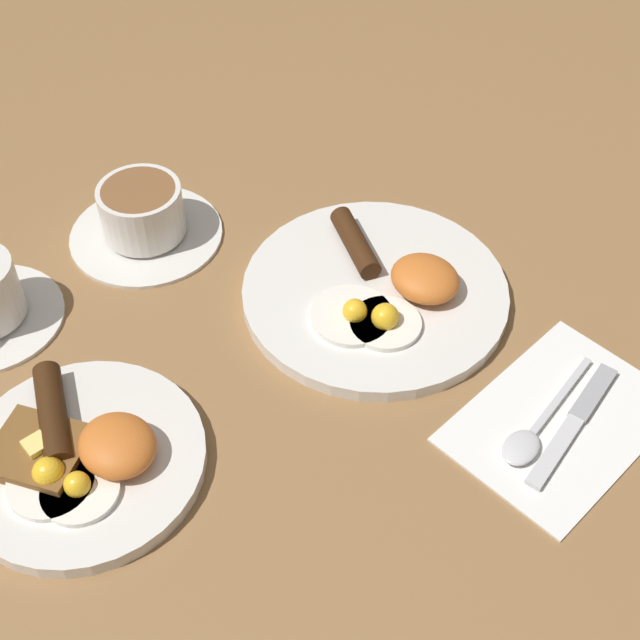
{
  "coord_description": "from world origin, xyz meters",
  "views": [
    {
      "loc": [
        -0.4,
        0.52,
        0.67
      ],
      "look_at": [
        0.01,
        0.08,
        0.03
      ],
      "focal_mm": 50.0,
      "sensor_mm": 36.0,
      "label": 1
    }
  ],
  "objects_px": {
    "breakfast_plate_near": "(379,291)",
    "teacup_near": "(143,217)",
    "knife": "(577,417)",
    "spoon": "(531,435)",
    "breakfast_plate_far": "(81,457)"
  },
  "relations": [
    {
      "from": "breakfast_plate_far",
      "to": "spoon",
      "type": "height_order",
      "value": "breakfast_plate_far"
    },
    {
      "from": "breakfast_plate_near",
      "to": "breakfast_plate_far",
      "type": "bearing_deg",
      "value": 79.76
    },
    {
      "from": "breakfast_plate_far",
      "to": "breakfast_plate_near",
      "type": "bearing_deg",
      "value": -100.24
    },
    {
      "from": "teacup_near",
      "to": "spoon",
      "type": "distance_m",
      "value": 0.47
    },
    {
      "from": "teacup_near",
      "to": "spoon",
      "type": "xyz_separation_m",
      "value": [
        -0.47,
        -0.05,
        -0.02
      ]
    },
    {
      "from": "knife",
      "to": "breakfast_plate_near",
      "type": "bearing_deg",
      "value": -95.95
    },
    {
      "from": "teacup_near",
      "to": "knife",
      "type": "bearing_deg",
      "value": -168.34
    },
    {
      "from": "spoon",
      "to": "teacup_near",
      "type": "bearing_deg",
      "value": -87.71
    },
    {
      "from": "spoon",
      "to": "knife",
      "type": "bearing_deg",
      "value": 152.54
    },
    {
      "from": "teacup_near",
      "to": "knife",
      "type": "relative_size",
      "value": 1.04
    },
    {
      "from": "knife",
      "to": "spoon",
      "type": "relative_size",
      "value": 1.05
    },
    {
      "from": "knife",
      "to": "spoon",
      "type": "bearing_deg",
      "value": -29.55
    },
    {
      "from": "breakfast_plate_near",
      "to": "breakfast_plate_far",
      "type": "height_order",
      "value": "same"
    },
    {
      "from": "teacup_near",
      "to": "breakfast_plate_far",
      "type": "bearing_deg",
      "value": 129.56
    },
    {
      "from": "breakfast_plate_near",
      "to": "teacup_near",
      "type": "distance_m",
      "value": 0.27
    }
  ]
}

